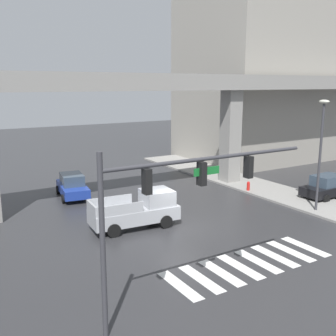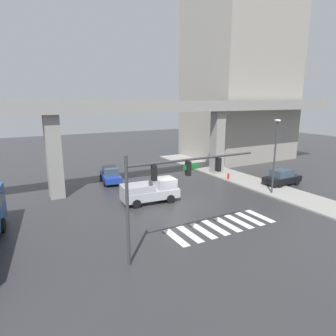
{
  "view_description": "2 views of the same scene",
  "coord_description": "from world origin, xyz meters",
  "px_view_note": "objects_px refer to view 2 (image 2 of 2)",
  "views": [
    {
      "loc": [
        -12.14,
        -18.31,
        8.17
      ],
      "look_at": [
        0.57,
        2.43,
        3.03
      ],
      "focal_mm": 42.47,
      "sensor_mm": 36.0,
      "label": 1
    },
    {
      "loc": [
        -12.98,
        -21.14,
        8.93
      ],
      "look_at": [
        -0.81,
        0.87,
        3.1
      ],
      "focal_mm": 31.26,
      "sensor_mm": 36.0,
      "label": 2
    }
  ],
  "objects_px": {
    "pickup_truck": "(153,191)",
    "fire_hydrant": "(228,177)",
    "street_lamp_mid_block": "(216,138)",
    "street_lamp_near_corner": "(275,148)",
    "sedan_blue": "(110,175)",
    "traffic_signal_mast": "(171,180)",
    "sedan_black": "(282,177)"
  },
  "relations": [
    {
      "from": "sedan_black",
      "to": "traffic_signal_mast",
      "type": "height_order",
      "value": "traffic_signal_mast"
    },
    {
      "from": "pickup_truck",
      "to": "sedan_black",
      "type": "bearing_deg",
      "value": -7.39
    },
    {
      "from": "pickup_truck",
      "to": "sedan_black",
      "type": "xyz_separation_m",
      "value": [
        14.49,
        -1.88,
        -0.14
      ]
    },
    {
      "from": "pickup_truck",
      "to": "traffic_signal_mast",
      "type": "height_order",
      "value": "traffic_signal_mast"
    },
    {
      "from": "sedan_black",
      "to": "traffic_signal_mast",
      "type": "xyz_separation_m",
      "value": [
        -17.59,
        -6.8,
        3.71
      ]
    },
    {
      "from": "pickup_truck",
      "to": "fire_hydrant",
      "type": "xyz_separation_m",
      "value": [
        10.66,
        2.32,
        -0.56
      ]
    },
    {
      "from": "street_lamp_near_corner",
      "to": "traffic_signal_mast",
      "type": "bearing_deg",
      "value": -160.35
    },
    {
      "from": "fire_hydrant",
      "to": "pickup_truck",
      "type": "bearing_deg",
      "value": -167.71
    },
    {
      "from": "pickup_truck",
      "to": "traffic_signal_mast",
      "type": "xyz_separation_m",
      "value": [
        -3.1,
        -8.68,
        3.57
      ]
    },
    {
      "from": "pickup_truck",
      "to": "street_lamp_mid_block",
      "type": "height_order",
      "value": "street_lamp_mid_block"
    },
    {
      "from": "pickup_truck",
      "to": "street_lamp_mid_block",
      "type": "distance_m",
      "value": 12.75
    },
    {
      "from": "sedan_black",
      "to": "fire_hydrant",
      "type": "xyz_separation_m",
      "value": [
        -3.83,
        4.2,
        -0.42
      ]
    },
    {
      "from": "pickup_truck",
      "to": "fire_hydrant",
      "type": "distance_m",
      "value": 10.92
    },
    {
      "from": "sedan_blue",
      "to": "street_lamp_mid_block",
      "type": "distance_m",
      "value": 13.23
    },
    {
      "from": "street_lamp_near_corner",
      "to": "fire_hydrant",
      "type": "distance_m",
      "value": 7.25
    },
    {
      "from": "traffic_signal_mast",
      "to": "street_lamp_near_corner",
      "type": "distance_m",
      "value": 15.03
    },
    {
      "from": "fire_hydrant",
      "to": "traffic_signal_mast",
      "type": "bearing_deg",
      "value": -141.35
    },
    {
      "from": "pickup_truck",
      "to": "street_lamp_near_corner",
      "type": "height_order",
      "value": "street_lamp_near_corner"
    },
    {
      "from": "sedan_black",
      "to": "traffic_signal_mast",
      "type": "bearing_deg",
      "value": -158.87
    },
    {
      "from": "sedan_blue",
      "to": "fire_hydrant",
      "type": "relative_size",
      "value": 5.3
    },
    {
      "from": "traffic_signal_mast",
      "to": "fire_hydrant",
      "type": "height_order",
      "value": "traffic_signal_mast"
    },
    {
      "from": "pickup_truck",
      "to": "street_lamp_near_corner",
      "type": "bearing_deg",
      "value": -18.14
    },
    {
      "from": "street_lamp_near_corner",
      "to": "fire_hydrant",
      "type": "xyz_separation_m",
      "value": [
        -0.4,
        5.94,
        -4.13
      ]
    },
    {
      "from": "street_lamp_near_corner",
      "to": "pickup_truck",
      "type": "bearing_deg",
      "value": 161.86
    },
    {
      "from": "street_lamp_mid_block",
      "to": "fire_hydrant",
      "type": "distance_m",
      "value": 5.08
    },
    {
      "from": "pickup_truck",
      "to": "street_lamp_mid_block",
      "type": "relative_size",
      "value": 0.72
    },
    {
      "from": "sedan_blue",
      "to": "traffic_signal_mast",
      "type": "bearing_deg",
      "value": -96.04
    },
    {
      "from": "pickup_truck",
      "to": "street_lamp_mid_block",
      "type": "bearing_deg",
      "value": 25.43
    },
    {
      "from": "street_lamp_mid_block",
      "to": "fire_hydrant",
      "type": "height_order",
      "value": "street_lamp_mid_block"
    },
    {
      "from": "pickup_truck",
      "to": "sedan_blue",
      "type": "relative_size",
      "value": 1.16
    },
    {
      "from": "sedan_blue",
      "to": "fire_hydrant",
      "type": "xyz_separation_m",
      "value": [
        11.98,
        -5.79,
        -0.42
      ]
    },
    {
      "from": "sedan_black",
      "to": "street_lamp_near_corner",
      "type": "bearing_deg",
      "value": -153.08
    }
  ]
}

